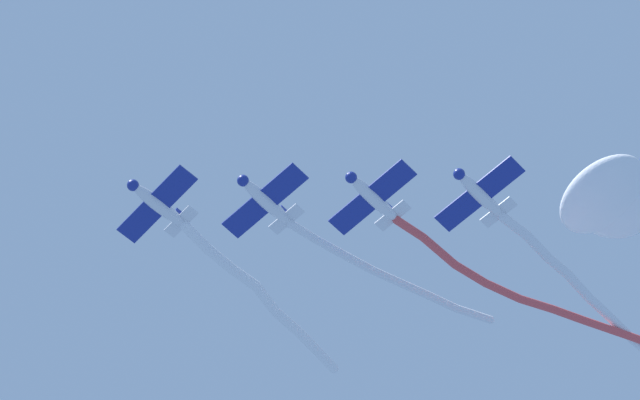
{
  "coord_description": "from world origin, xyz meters",
  "views": [
    {
      "loc": [
        38.96,
        8.73,
        4.11
      ],
      "look_at": [
        0.96,
        14.89,
        74.79
      ],
      "focal_mm": 60.57,
      "sensor_mm": 36.0,
      "label": 1
    }
  ],
  "objects": [
    {
      "name": "smoke_trail_lead",
      "position": [
        -8.94,
        12.09,
        75.22
      ],
      "size": [
        13.73,
        14.38,
        2.92
      ],
      "color": "white"
    },
    {
      "name": "airplane_lead",
      "position": [
        -1.12,
        2.95,
        74.42
      ],
      "size": [
        7.16,
        5.96,
        1.89
      ],
      "rotation": [
        0.0,
        0.0,
        5.3
      ],
      "color": "silver"
    },
    {
      "name": "smoke_trail_left_wing",
      "position": [
        -5.86,
        21.64,
        76.46
      ],
      "size": [
        9.0,
        18.57,
        3.95
      ],
      "color": "white"
    },
    {
      "name": "smoke_trail_right_wing",
      "position": [
        -5.09,
        33.41,
        75.01
      ],
      "size": [
        9.17,
        26.45,
        1.6
      ],
      "color": "#DB4C4C"
    },
    {
      "name": "airplane_left_wing",
      "position": [
        0.32,
        10.84,
        74.67
      ],
      "size": [
        6.99,
        6.08,
        1.89
      ],
      "rotation": [
        0.0,
        0.0,
        5.36
      ],
      "color": "silver"
    },
    {
      "name": "airplane_slot",
      "position": [
        3.18,
        26.61,
        75.17
      ],
      "size": [
        7.03,
        6.06,
        1.89
      ],
      "rotation": [
        0.0,
        0.0,
        5.35
      ],
      "color": "silver"
    },
    {
      "name": "cloud_west",
      "position": [
        0.81,
        39.11,
        82.65
      ],
      "size": [
        10.43,
        10.8,
        3.01
      ],
      "color": "white"
    },
    {
      "name": "airplane_right_wing",
      "position": [
        1.75,
        18.73,
        74.92
      ],
      "size": [
        7.03,
        6.06,
        1.89
      ],
      "rotation": [
        0.0,
        0.0,
        5.35
      ],
      "color": "silver"
    },
    {
      "name": "smoke_trail_slot",
      "position": [
        -5.01,
        37.95,
        75.63
      ],
      "size": [
        13.74,
        19.47,
        1.68
      ],
      "color": "white"
    }
  ]
}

